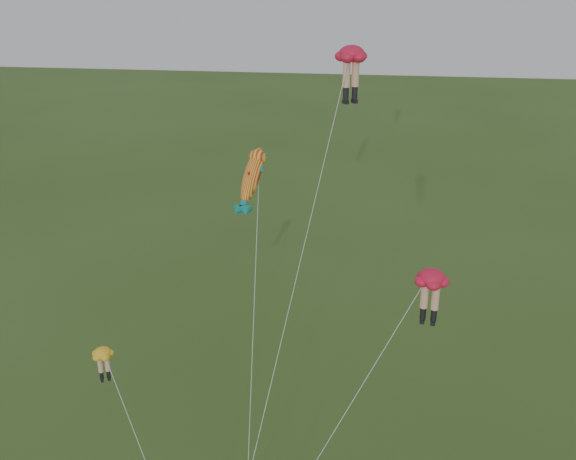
# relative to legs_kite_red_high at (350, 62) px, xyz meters

# --- Properties ---
(legs_kite_red_high) EXTENTS (5.33, 13.05, 21.34)m
(legs_kite_red_high) POSITION_rel_legs_kite_red_high_xyz_m (0.00, 0.00, 0.00)
(legs_kite_red_high) COLOR red
(legs_kite_red_high) RESTS_ON ground
(legs_kite_red_mid) EXTENTS (7.92, 4.71, 13.52)m
(legs_kite_red_mid) POSITION_rel_legs_kite_red_high_xyz_m (4.07, -9.59, -7.69)
(legs_kite_red_mid) COLOR red
(legs_kite_red_mid) RESTS_ON ground
(legs_kite_yellow) EXTENTS (5.42, 4.24, 9.59)m
(legs_kite_yellow) POSITION_rel_legs_kite_red_high_xyz_m (-9.51, -11.47, -11.65)
(legs_kite_yellow) COLOR yellow
(legs_kite_yellow) RESTS_ON ground
(fish_kite) EXTENTS (2.09, 11.14, 16.99)m
(fish_kite) POSITION_rel_legs_kite_red_high_xyz_m (-4.34, -4.44, -4.99)
(fish_kite) COLOR yellow
(fish_kite) RESTS_ON ground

